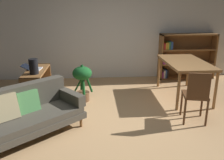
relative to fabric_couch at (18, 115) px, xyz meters
The scene contains 10 objects.
ground_plane 1.68m from the fabric_couch, 10.63° to the left, with size 8.16×8.16×0.00m, color tan.
back_wall_panel 3.55m from the fabric_couch, 61.77° to the left, with size 6.80×0.10×2.70m, color silver.
fabric_couch is the anchor object (origin of this frame).
media_console 1.58m from the fabric_couch, 92.47° to the left, with size 0.38×1.17×0.62m.
open_laptop 1.66m from the fabric_couch, 95.10° to the left, with size 0.41×0.32×0.10m.
desk_speaker 1.34m from the fabric_couch, 91.53° to the left, with size 0.17×0.17×0.30m.
potted_floor_plant 1.62m from the fabric_couch, 56.37° to the left, with size 0.41×0.39×0.77m.
dining_table 3.38m from the fabric_couch, 25.16° to the left, with size 0.82×1.47×0.78m.
dining_chair_near 2.82m from the fabric_couch, ahead, with size 0.46×0.47×0.90m.
bookshelf 4.52m from the fabric_couch, 38.63° to the left, with size 1.47×0.35×1.19m.
Camera 1 is at (-0.47, -3.58, 1.92)m, focal length 38.12 mm.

